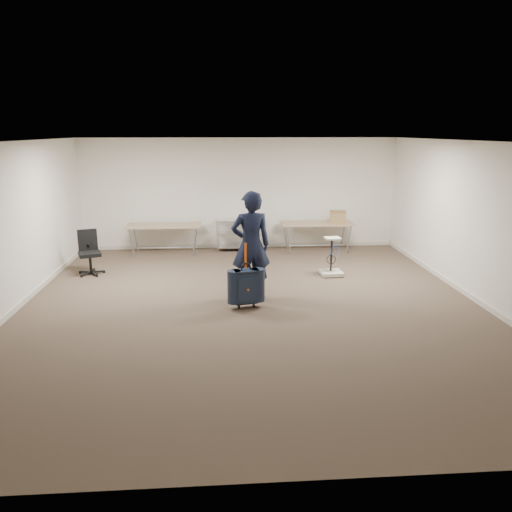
{
  "coord_description": "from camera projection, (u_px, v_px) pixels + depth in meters",
  "views": [
    {
      "loc": [
        -0.53,
        -8.2,
        2.97
      ],
      "look_at": [
        0.1,
        0.3,
        0.82
      ],
      "focal_mm": 35.0,
      "sensor_mm": 36.0,
      "label": 1
    }
  ],
  "objects": [
    {
      "name": "folding_table_left",
      "position": [
        164.0,
        227.0,
        12.21
      ],
      "size": [
        1.8,
        0.75,
        0.73
      ],
      "color": "#997A5E",
      "rests_on": "ground"
    },
    {
      "name": "folding_table_right",
      "position": [
        317.0,
        225.0,
        12.48
      ],
      "size": [
        1.8,
        0.75,
        0.73
      ],
      "color": "#997A5E",
      "rests_on": "ground"
    },
    {
      "name": "wire_shelf",
      "position": [
        241.0,
        233.0,
        12.65
      ],
      "size": [
        1.22,
        0.47,
        0.8
      ],
      "color": "silver",
      "rests_on": "ground"
    },
    {
      "name": "cardboard_box",
      "position": [
        338.0,
        217.0,
        12.4
      ],
      "size": [
        0.46,
        0.39,
        0.3
      ],
      "primitive_type": "cube",
      "rotation": [
        0.0,
        0.0,
        -0.23
      ],
      "color": "olive",
      "rests_on": "folding_table_right"
    },
    {
      "name": "office_chair",
      "position": [
        90.0,
        261.0,
        10.58
      ],
      "size": [
        0.57,
        0.57,
        0.94
      ],
      "color": "black",
      "rests_on": "ground"
    },
    {
      "name": "suitcase",
      "position": [
        246.0,
        286.0,
        8.51
      ],
      "size": [
        0.46,
        0.32,
        1.14
      ],
      "color": "#161C32",
      "rests_on": "ground"
    },
    {
      "name": "ground",
      "position": [
        252.0,
        306.0,
        8.69
      ],
      "size": [
        9.0,
        9.0,
        0.0
      ],
      "primitive_type": "plane",
      "color": "#403226",
      "rests_on": "ground"
    },
    {
      "name": "person",
      "position": [
        251.0,
        245.0,
        8.93
      ],
      "size": [
        0.77,
        0.56,
        1.95
      ],
      "primitive_type": "imported",
      "rotation": [
        0.0,
        0.0,
        3.27
      ],
      "color": "black",
      "rests_on": "ground"
    },
    {
      "name": "room_shell",
      "position": [
        247.0,
        280.0,
        10.02
      ],
      "size": [
        8.0,
        9.0,
        9.0
      ],
      "color": "silver",
      "rests_on": "ground"
    },
    {
      "name": "equipment_cart",
      "position": [
        332.0,
        265.0,
        10.48
      ],
      "size": [
        0.47,
        0.47,
        0.82
      ],
      "color": "beige",
      "rests_on": "ground"
    }
  ]
}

